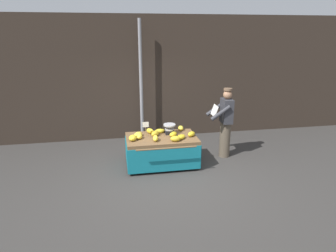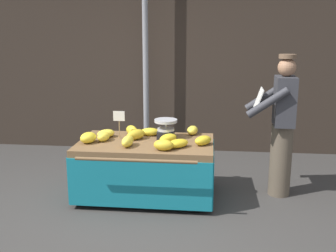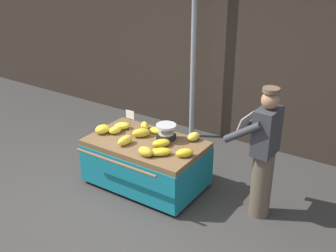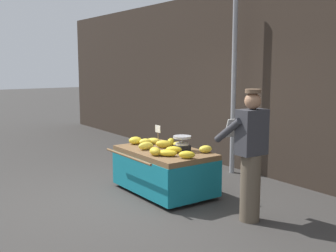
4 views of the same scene
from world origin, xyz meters
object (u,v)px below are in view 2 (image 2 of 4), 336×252
at_px(banana_bunch_9, 132,130).
at_px(banana_bunch_10, 168,138).
at_px(street_pole, 145,52).
at_px(weighing_scale, 166,129).
at_px(banana_bunch_6, 104,137).
at_px(banana_bunch_7, 136,134).
at_px(banana_bunch_3, 106,134).
at_px(banana_bunch_11, 150,132).
at_px(banana_bunch_0, 178,144).
at_px(banana_bunch_1, 203,140).
at_px(banana_bunch_8, 128,141).
at_px(banana_cart, 146,157).
at_px(banana_bunch_4, 164,145).
at_px(vendor_person, 282,125).
at_px(banana_bunch_5, 192,130).
at_px(price_sign, 119,119).
at_px(banana_bunch_2, 88,138).

bearing_deg(banana_bunch_9, banana_bunch_10, -31.08).
bearing_deg(street_pole, weighing_scale, -72.33).
distance_m(street_pole, banana_bunch_6, 2.01).
relative_size(banana_bunch_6, banana_bunch_7, 0.79).
height_order(banana_bunch_3, banana_bunch_11, banana_bunch_3).
height_order(weighing_scale, banana_bunch_0, weighing_scale).
bearing_deg(banana_bunch_1, banana_bunch_8, -169.91).
bearing_deg(banana_bunch_7, banana_cart, -31.36).
height_order(banana_bunch_3, banana_bunch_4, banana_bunch_4).
distance_m(banana_bunch_9, vendor_person, 1.84).
bearing_deg(banana_bunch_5, vendor_person, -8.61).
xyz_separation_m(street_pole, banana_bunch_3, (-0.24, -1.61, -0.92)).
height_order(banana_bunch_8, vendor_person, vendor_person).
distance_m(weighing_scale, banana_bunch_4, 0.53).
xyz_separation_m(banana_bunch_0, banana_bunch_1, (0.28, 0.14, 0.01)).
bearing_deg(banana_bunch_1, banana_bunch_6, 177.82).
relative_size(banana_cart, banana_bunch_3, 6.86).
relative_size(banana_bunch_7, vendor_person, 0.15).
relative_size(banana_bunch_6, banana_bunch_8, 0.81).
bearing_deg(banana_bunch_10, banana_bunch_1, -9.48).
bearing_deg(price_sign, banana_bunch_8, -63.01).
relative_size(street_pole, banana_bunch_9, 15.99).
height_order(banana_bunch_2, banana_bunch_5, banana_bunch_2).
relative_size(banana_bunch_0, vendor_person, 0.16).
distance_m(banana_bunch_10, banana_bunch_11, 0.40).
bearing_deg(price_sign, banana_bunch_5, 17.68).
distance_m(banana_cart, banana_bunch_7, 0.30).
bearing_deg(banana_bunch_10, weighing_scale, 104.60).
height_order(banana_bunch_2, banana_bunch_7, banana_bunch_2).
relative_size(weighing_scale, vendor_person, 0.16).
bearing_deg(banana_bunch_4, banana_bunch_0, 39.28).
bearing_deg(banana_cart, banana_bunch_1, -6.57).
bearing_deg(banana_bunch_2, banana_bunch_11, 31.79).
relative_size(price_sign, banana_bunch_3, 1.44).
height_order(banana_cart, weighing_scale, weighing_scale).
bearing_deg(banana_bunch_5, banana_bunch_8, -138.61).
bearing_deg(banana_bunch_3, banana_cart, -14.59).
distance_m(banana_bunch_2, banana_bunch_6, 0.18).
xyz_separation_m(street_pole, banana_bunch_5, (0.81, -1.35, -0.91)).
xyz_separation_m(banana_bunch_9, banana_bunch_11, (0.23, -0.00, -0.01)).
bearing_deg(banana_bunch_10, banana_bunch_11, 131.95).
height_order(banana_cart, banana_bunch_8, banana_bunch_8).
bearing_deg(banana_bunch_1, banana_bunch_4, -148.82).
distance_m(banana_bunch_6, banana_bunch_11, 0.60).
height_order(banana_bunch_5, banana_bunch_11, banana_bunch_5).
distance_m(banana_bunch_0, banana_bunch_5, 0.63).
height_order(banana_bunch_4, banana_bunch_7, banana_bunch_7).
bearing_deg(banana_bunch_4, banana_bunch_5, 68.76).
bearing_deg(vendor_person, banana_bunch_7, -175.07).
distance_m(banana_bunch_0, banana_bunch_3, 0.99).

